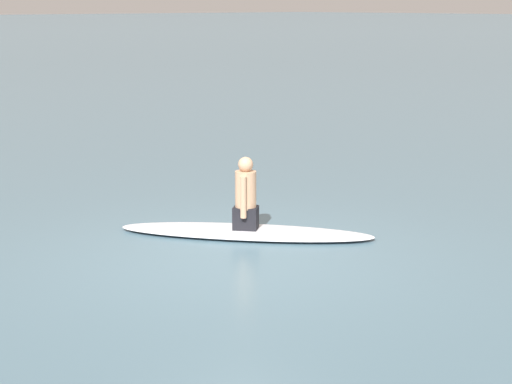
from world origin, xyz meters
TOP-DOWN VIEW (x-y plane):
  - ground_plane at (0.00, 0.00)m, footprint 400.00×400.00m
  - surfboard at (0.71, 0.62)m, footprint 2.57×2.95m
  - person_paddler at (0.71, 0.62)m, footprint 0.37×0.38m

SIDE VIEW (x-z plane):
  - ground_plane at x=0.00m, z-range 0.00..0.00m
  - surfboard at x=0.71m, z-range 0.00..0.09m
  - person_paddler at x=0.71m, z-range 0.04..0.94m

